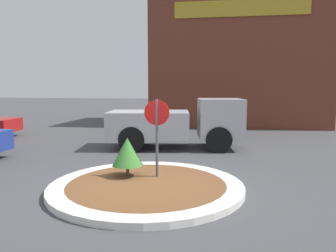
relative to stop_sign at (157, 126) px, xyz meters
The scene contains 6 objects.
ground_plane 1.58m from the stop_sign, 101.41° to the right, with size 120.00×120.00×0.00m, color #474749.
traffic_island 1.52m from the stop_sign, 101.41° to the right, with size 4.57×4.57×0.15m.
stop_sign is the anchor object (origin of this frame).
island_shrub 1.00m from the stop_sign, behind, with size 0.78×0.78×1.00m.
utility_truck 4.74m from the stop_sign, 90.35° to the left, with size 5.40×2.70×1.95m.
storefront_building 14.55m from the stop_sign, 79.67° to the left, with size 10.54×6.07×7.55m.
Camera 1 is at (1.68, -7.35, 2.41)m, focal length 35.00 mm.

